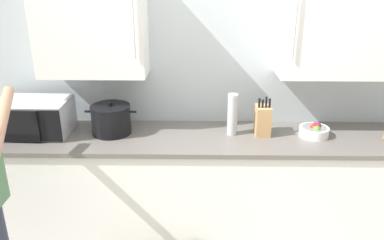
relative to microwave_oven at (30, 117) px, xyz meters
name	(u,v)px	position (x,y,z in m)	size (l,w,h in m)	color
back_wall_tiled	(212,62)	(1.39, 0.26, 0.37)	(3.80, 0.44, 2.54)	#B2BCC1
counter_unit	(211,188)	(1.39, -0.04, -0.59)	(3.54, 0.65, 0.91)	white
microwave_oven	(30,117)	(0.00, 0.00, 0.00)	(0.55, 0.39, 0.26)	#B7BABF
stock_pot	(111,119)	(0.62, 0.01, -0.02)	(0.40, 0.30, 0.25)	black
thermos_flask	(232,114)	(1.55, 0.01, 0.03)	(0.08, 0.08, 0.32)	#B7BABF
knife_block	(263,120)	(1.78, 0.01, -0.01)	(0.11, 0.15, 0.31)	tan
fruit_bowl	(314,131)	(2.17, -0.02, -0.09)	(0.22, 0.22, 0.10)	white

